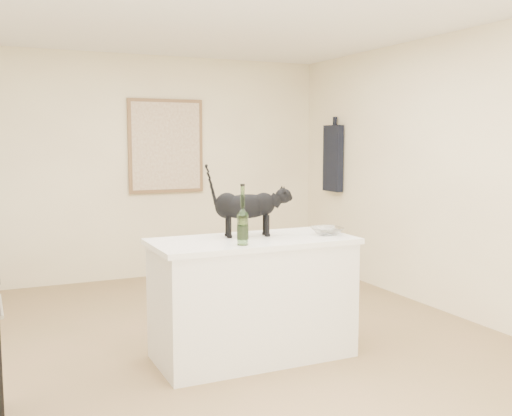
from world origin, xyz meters
name	(u,v)px	position (x,y,z in m)	size (l,w,h in m)	color
floor	(230,350)	(0.00, 0.00, 0.00)	(5.50, 5.50, 0.00)	#906E4C
ceiling	(229,6)	(0.00, 0.00, 2.60)	(5.50, 5.50, 0.00)	white
wall_back	(141,168)	(0.00, 2.75, 1.30)	(4.50, 4.50, 0.00)	#FFF4C5
wall_right	(459,176)	(2.25, 0.00, 1.30)	(5.50, 5.50, 0.00)	#FFF4C5
island_base	(253,301)	(0.10, -0.20, 0.43)	(1.44, 0.67, 0.86)	white
island_top	(253,241)	(0.10, -0.20, 0.88)	(1.50, 0.70, 0.04)	white
artwork_frame	(166,146)	(0.30, 2.72, 1.55)	(0.90, 0.03, 1.10)	brown
artwork_canvas	(166,146)	(0.30, 2.70, 1.55)	(0.82, 0.00, 1.02)	beige
hanging_garment	(333,158)	(2.19, 2.05, 1.40)	(0.08, 0.34, 0.80)	black
black_cat	(246,210)	(0.10, -0.09, 1.10)	(0.58, 0.17, 0.41)	black
wine_bottle	(243,218)	(-0.07, -0.42, 1.09)	(0.08, 0.08, 0.37)	#316327
glass_bowl	(327,231)	(0.70, -0.27, 0.93)	(0.24, 0.24, 0.06)	silver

